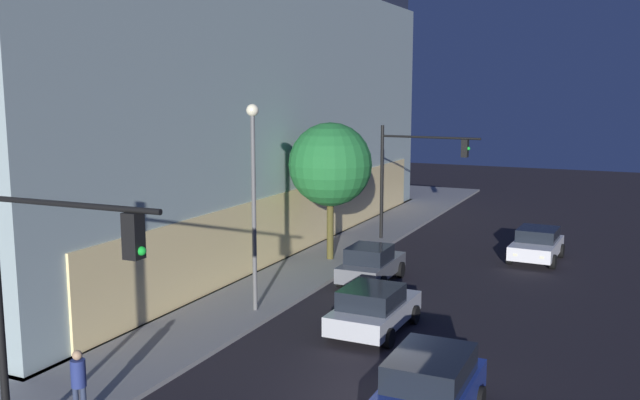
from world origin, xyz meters
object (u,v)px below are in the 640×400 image
Objects in this scene: traffic_light_near_corner at (45,278)px; pedestrian_waiting at (79,379)px; car_blue at (427,391)px; traffic_light_far_corner at (412,165)px; car_grey at (371,264)px; car_white at (537,244)px; street_lamp_sidewalk at (253,182)px; modern_building at (80,90)px; car_silver at (374,308)px; sidewalk_tree at (330,165)px.

pedestrian_waiting is (1.80, 1.03, -3.09)m from traffic_light_near_corner.
traffic_light_far_corner is at bearing 18.32° from car_blue.
car_blue reaches higher than car_grey.
car_grey is 1.00× the size of car_white.
car_white is at bearing -39.88° from car_grey.
modern_building is at bearing 60.33° from street_lamp_sidewalk.
traffic_light_near_corner is (-20.90, -18.77, -3.90)m from modern_building.
traffic_light_far_corner is 1.45× the size of car_silver.
street_lamp_sidewalk is at bearing 173.10° from traffic_light_far_corner.
pedestrian_waiting is (-17.57, -1.11, -3.49)m from sidewalk_tree.
sidewalk_tree reaches higher than car_grey.
sidewalk_tree is 1.39× the size of car_blue.
modern_building is 28.36m from traffic_light_near_corner.
street_lamp_sidewalk is 1.60× the size of car_blue.
traffic_light_far_corner reaches higher than car_silver.
car_silver is (-13.74, -2.95, -3.45)m from traffic_light_far_corner.
car_silver is (-0.00, -4.61, -4.07)m from street_lamp_sidewalk.
car_silver is at bearing -90.00° from street_lamp_sidewalk.
sidewalk_tree is at bearing 32.44° from car_silver.
modern_building is 21.44m from car_grey.
car_silver is at bearing 163.95° from car_white.
modern_building is at bearing 58.49° from car_blue.
pedestrian_waiting is at bearing 29.78° from traffic_light_near_corner.
traffic_light_far_corner is 0.94× the size of sidewalk_tree.
modern_building reaches higher than pedestrian_waiting.
traffic_light_far_corner is at bearing 12.12° from car_silver.
traffic_light_far_corner is (24.77, -0.21, -0.01)m from traffic_light_near_corner.
traffic_light_near_corner is 1.52× the size of car_white.
modern_building is 17.06m from sidewalk_tree.
pedestrian_waiting is at bearing 172.51° from car_grey.
car_grey is at bearing -101.99° from modern_building.
street_lamp_sidewalk is at bearing 157.19° from car_grey.
pedestrian_waiting reaches higher than car_blue.
sidewalk_tree is 1.53× the size of car_silver.
car_blue is at bearing -147.97° from sidewalk_tree.
traffic_light_near_corner reaches higher than pedestrian_waiting.
sidewalk_tree is at bearing -95.26° from modern_building.
car_grey is (-8.06, -0.73, -3.44)m from traffic_light_far_corner.
street_lamp_sidewalk is 9.97m from pedestrian_waiting.
traffic_light_near_corner is 9.17m from car_blue.
car_blue is at bearing -51.32° from traffic_light_near_corner.
modern_building is 5.78× the size of traffic_light_near_corner.
traffic_light_near_corner is 1.02× the size of traffic_light_far_corner.
traffic_light_far_corner is at bearing -23.44° from sidewalk_tree.
street_lamp_sidewalk is at bearing -119.67° from modern_building.
car_grey is at bearing 26.63° from car_blue.
traffic_light_far_corner reaches higher than car_grey.
car_grey is at bearing 21.38° from car_silver.
car_blue reaches higher than car_white.
car_white is (4.39, -8.95, -3.87)m from sidewalk_tree.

